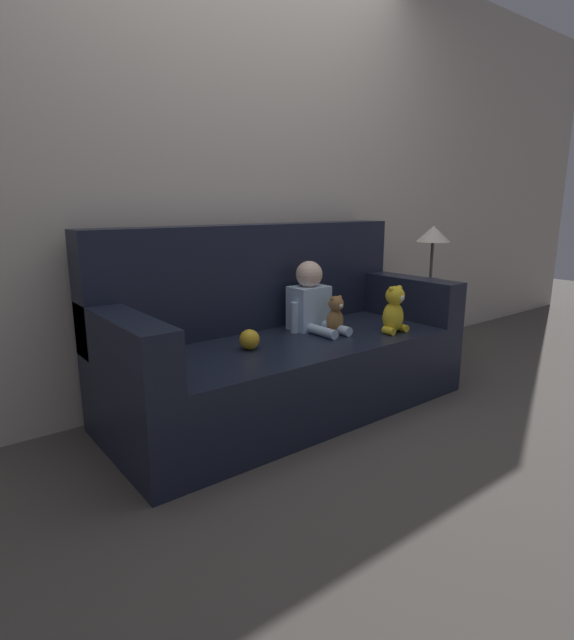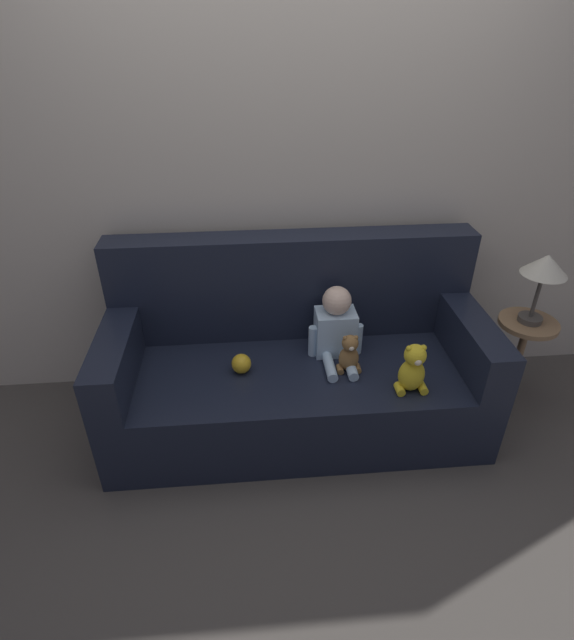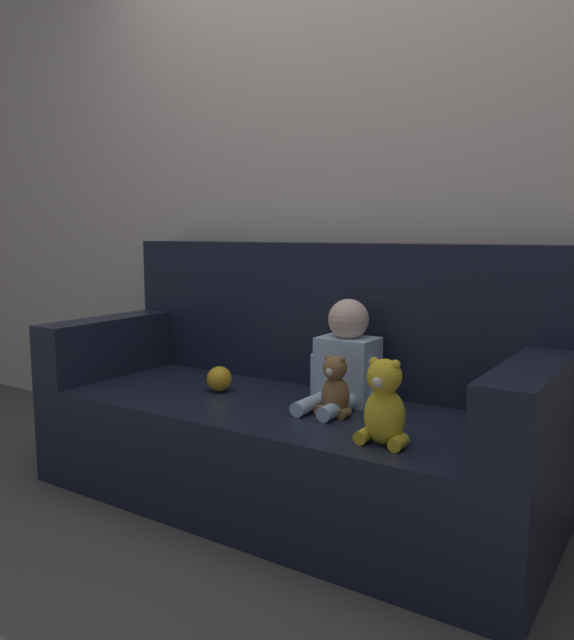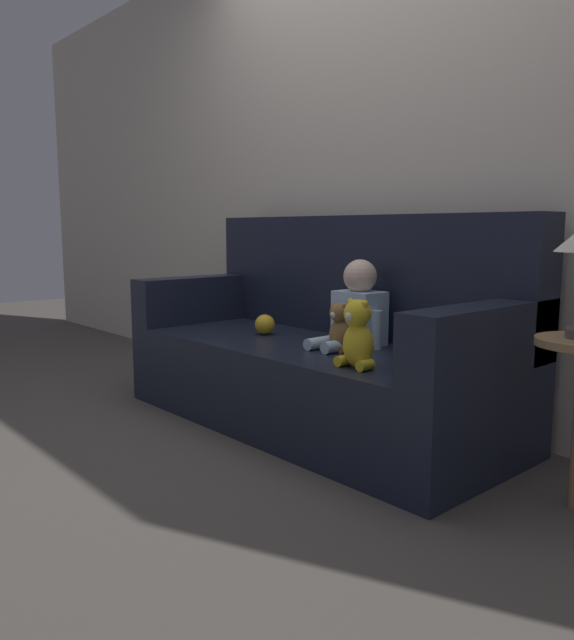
{
  "view_description": "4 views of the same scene",
  "coord_description": "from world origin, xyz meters",
  "px_view_note": "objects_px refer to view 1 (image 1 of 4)",
  "views": [
    {
      "loc": [
        -1.56,
        -1.96,
        1.08
      ],
      "look_at": [
        -0.08,
        -0.07,
        0.51
      ],
      "focal_mm": 28.0,
      "sensor_mm": 36.0,
      "label": 1
    },
    {
      "loc": [
        -0.23,
        -2.04,
        1.93
      ],
      "look_at": [
        -0.05,
        0.0,
        0.66
      ],
      "focal_mm": 28.0,
      "sensor_mm": 36.0,
      "label": 2
    },
    {
      "loc": [
        1.25,
        -1.87,
        1.01
      ],
      "look_at": [
        0.0,
        0.0,
        0.69
      ],
      "focal_mm": 35.0,
      "sensor_mm": 36.0,
      "label": 3
    },
    {
      "loc": [
        2.04,
        -1.95,
        0.9
      ],
      "look_at": [
        -0.05,
        -0.1,
        0.49
      ],
      "focal_mm": 35.0,
      "sensor_mm": 36.0,
      "label": 4
    }
  ],
  "objects_px": {
    "toy_ball": "(249,339)",
    "teddy_bear_brown": "(335,316)",
    "side_table": "(432,259)",
    "plush_toy_side": "(394,311)",
    "couch": "(282,346)",
    "person_baby": "(311,301)"
  },
  "relations": [
    {
      "from": "person_baby",
      "to": "teddy_bear_brown",
      "type": "xyz_separation_m",
      "value": [
        0.04,
        -0.16,
        -0.06
      ]
    },
    {
      "from": "toy_ball",
      "to": "side_table",
      "type": "distance_m",
      "value": 1.52
    },
    {
      "from": "side_table",
      "to": "teddy_bear_brown",
      "type": "bearing_deg",
      "value": -173.68
    },
    {
      "from": "teddy_bear_brown",
      "to": "side_table",
      "type": "bearing_deg",
      "value": 6.32
    },
    {
      "from": "teddy_bear_brown",
      "to": "toy_ball",
      "type": "distance_m",
      "value": 0.54
    },
    {
      "from": "side_table",
      "to": "couch",
      "type": "bearing_deg",
      "value": 178.13
    },
    {
      "from": "couch",
      "to": "side_table",
      "type": "distance_m",
      "value": 1.27
    },
    {
      "from": "plush_toy_side",
      "to": "toy_ball",
      "type": "distance_m",
      "value": 0.83
    },
    {
      "from": "plush_toy_side",
      "to": "toy_ball",
      "type": "xyz_separation_m",
      "value": [
        -0.8,
        0.21,
        -0.07
      ]
    },
    {
      "from": "toy_ball",
      "to": "teddy_bear_brown",
      "type": "bearing_deg",
      "value": -3.57
    },
    {
      "from": "teddy_bear_brown",
      "to": "side_table",
      "type": "xyz_separation_m",
      "value": [
        0.96,
        0.11,
        0.23
      ]
    },
    {
      "from": "person_baby",
      "to": "toy_ball",
      "type": "bearing_deg",
      "value": -166.0
    },
    {
      "from": "couch",
      "to": "toy_ball",
      "type": "distance_m",
      "value": 0.32
    },
    {
      "from": "side_table",
      "to": "toy_ball",
      "type": "bearing_deg",
      "value": -177.19
    },
    {
      "from": "couch",
      "to": "side_table",
      "type": "height_order",
      "value": "couch"
    },
    {
      "from": "person_baby",
      "to": "plush_toy_side",
      "type": "relative_size",
      "value": 1.48
    },
    {
      "from": "plush_toy_side",
      "to": "side_table",
      "type": "height_order",
      "value": "side_table"
    },
    {
      "from": "toy_ball",
      "to": "side_table",
      "type": "xyz_separation_m",
      "value": [
        1.5,
        0.07,
        0.28
      ]
    },
    {
      "from": "teddy_bear_brown",
      "to": "plush_toy_side",
      "type": "distance_m",
      "value": 0.32
    },
    {
      "from": "toy_ball",
      "to": "person_baby",
      "type": "bearing_deg",
      "value": 14.0
    },
    {
      "from": "couch",
      "to": "toy_ball",
      "type": "height_order",
      "value": "couch"
    },
    {
      "from": "plush_toy_side",
      "to": "toy_ball",
      "type": "relative_size",
      "value": 2.61
    }
  ]
}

